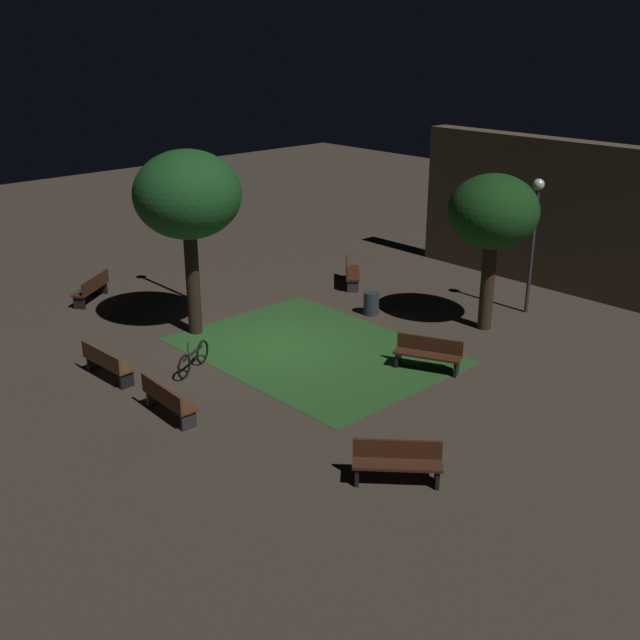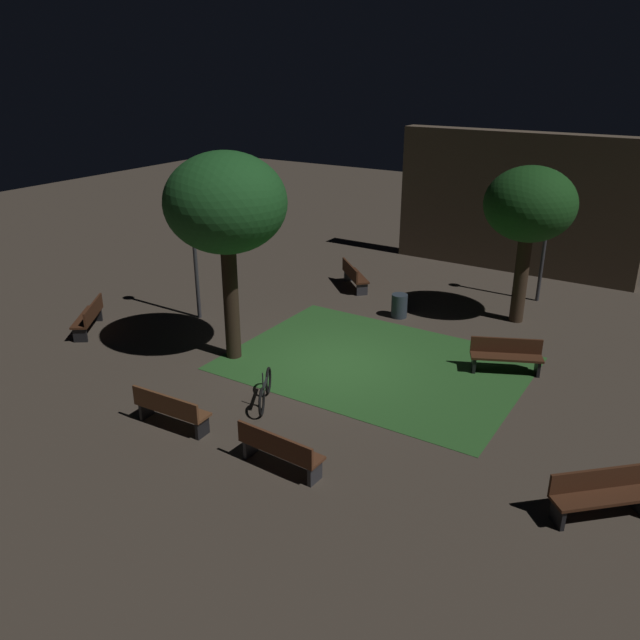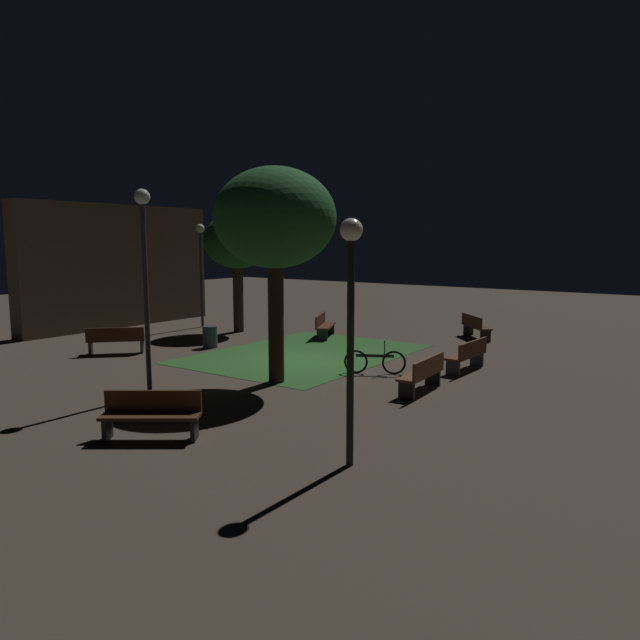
# 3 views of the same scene
# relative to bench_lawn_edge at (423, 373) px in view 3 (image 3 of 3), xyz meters

# --- Properties ---
(ground_plane) EXTENTS (60.00, 60.00, 0.00)m
(ground_plane) POSITION_rel_bench_lawn_edge_xyz_m (1.45, 4.63, -0.48)
(ground_plane) COLOR #473D33
(grass_lawn) EXTENTS (7.56, 5.55, 0.01)m
(grass_lawn) POSITION_rel_bench_lawn_edge_xyz_m (2.29, 5.23, -0.48)
(grass_lawn) COLOR #2D6028
(grass_lawn) RESTS_ON ground
(bench_lawn_edge) EXTENTS (1.82, 0.56, 0.88)m
(bench_lawn_edge) POSITION_rel_bench_lawn_edge_xyz_m (0.00, 0.00, 0.00)
(bench_lawn_edge) COLOR brown
(bench_lawn_edge) RESTS_ON ground
(bench_corner) EXTENTS (1.82, 0.56, 0.88)m
(bench_corner) POSITION_rel_bench_lawn_edge_xyz_m (2.89, 0.00, 0.00)
(bench_corner) COLOR brown
(bench_corner) RESTS_ON ground
(bench_by_lamp) EXTENTS (1.84, 1.19, 0.88)m
(bench_by_lamp) POSITION_rel_bench_lawn_edge_xyz_m (5.32, 6.60, 0.00)
(bench_by_lamp) COLOR #422314
(bench_by_lamp) RESTS_ON ground
(bench_near_trees) EXTENTS (1.62, 1.60, 0.88)m
(bench_near_trees) POSITION_rel_bench_lawn_edge_xyz_m (-1.22, 10.24, 0.00)
(bench_near_trees) COLOR #422314
(bench_near_trees) RESTS_ON ground
(bench_front_right) EXTENTS (1.64, 1.58, 0.88)m
(bench_front_right) POSITION_rel_bench_lawn_edge_xyz_m (8.42, 1.87, 0.00)
(bench_front_right) COLOR #422314
(bench_front_right) RESTS_ON ground
(bench_path_side) EXTENTS (1.43, 1.75, 0.88)m
(bench_path_side) POSITION_rel_bench_lawn_edge_xyz_m (-5.90, 2.68, 0.00)
(bench_path_side) COLOR #422314
(bench_path_side) RESTS_ON ground
(tree_tall_center) EXTENTS (3.08, 3.08, 5.47)m
(tree_tall_center) POSITION_rel_bench_lawn_edge_xyz_m (-1.19, 3.58, 3.67)
(tree_tall_center) COLOR #2D2116
(tree_tall_center) RESTS_ON ground
(tree_back_right) EXTENTS (2.65, 2.65, 4.73)m
(tree_back_right) POSITION_rel_bench_lawn_edge_xyz_m (4.55, 10.24, 3.08)
(tree_back_right) COLOR #38281C
(tree_back_right) RESTS_ON ground
(lamp_post_path_center) EXTENTS (0.36, 0.36, 3.98)m
(lamp_post_path_center) POSITION_rel_bench_lawn_edge_xyz_m (-4.90, -1.01, 2.27)
(lamp_post_path_center) COLOR black
(lamp_post_path_center) RESTS_ON ground
(lamp_post_plaza_east) EXTENTS (0.36, 0.36, 4.80)m
(lamp_post_plaza_east) POSITION_rel_bench_lawn_edge_xyz_m (-3.92, 5.22, 2.76)
(lamp_post_plaza_east) COLOR #333338
(lamp_post_plaza_east) RESTS_ON ground
(lamp_post_plaza_west) EXTENTS (0.36, 0.36, 4.33)m
(lamp_post_plaza_west) POSITION_rel_bench_lawn_edge_xyz_m (4.63, 12.41, 2.48)
(lamp_post_plaza_west) COLOR #333338
(lamp_post_plaza_west) RESTS_ON ground
(trash_bin) EXTENTS (0.50, 0.50, 0.75)m
(trash_bin) POSITION_rel_bench_lawn_edge_xyz_m (1.35, 8.59, -0.11)
(trash_bin) COLOR #2D3842
(trash_bin) RESTS_ON ground
(bicycle) EXTENTS (0.86, 1.53, 0.93)m
(bicycle) POSITION_rel_bench_lawn_edge_xyz_m (1.09, 1.96, -0.14)
(bicycle) COLOR black
(bicycle) RESTS_ON ground
(building_wall_backdrop) EXTENTS (9.03, 0.80, 5.13)m
(building_wall_backdrop) POSITION_rel_bench_lawn_edge_xyz_m (2.77, 15.41, 2.09)
(building_wall_backdrop) COLOR brown
(building_wall_backdrop) RESTS_ON ground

